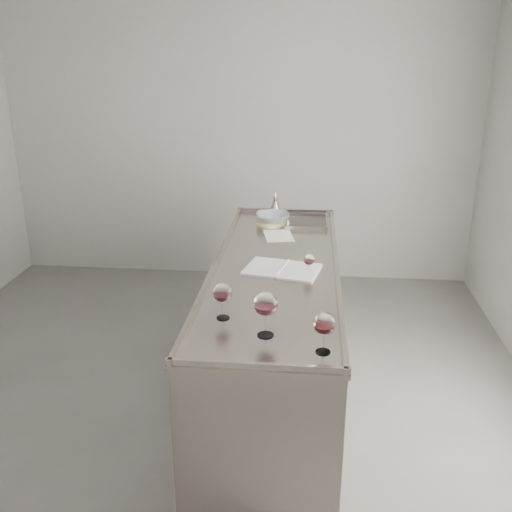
# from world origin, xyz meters

# --- Properties ---
(room_shell) EXTENTS (4.54, 5.04, 2.84)m
(room_shell) POSITION_xyz_m (0.00, 0.00, 1.40)
(room_shell) COLOR #53504D
(room_shell) RESTS_ON ground
(counter) EXTENTS (0.77, 2.42, 0.97)m
(counter) POSITION_xyz_m (0.50, 0.30, 0.47)
(counter) COLOR gray
(counter) RESTS_ON ground
(wine_glass_left) EXTENTS (0.09, 0.09, 0.18)m
(wine_glass_left) POSITION_xyz_m (0.29, -0.43, 1.07)
(wine_glass_left) COLOR white
(wine_glass_left) RESTS_ON counter
(wine_glass_middle) EXTENTS (0.11, 0.11, 0.22)m
(wine_glass_middle) POSITION_xyz_m (0.51, -0.59, 1.09)
(wine_glass_middle) COLOR white
(wine_glass_middle) RESTS_ON counter
(wine_glass_right) EXTENTS (0.10, 0.10, 0.19)m
(wine_glass_right) POSITION_xyz_m (0.78, -0.72, 1.07)
(wine_glass_right) COLOR white
(wine_glass_right) RESTS_ON counter
(wine_glass_small) EXTENTS (0.07, 0.07, 0.13)m
(wine_glass_small) POSITION_xyz_m (0.70, 0.17, 1.03)
(wine_glass_small) COLOR white
(wine_glass_small) RESTS_ON counter
(notebook) EXTENTS (0.48, 0.38, 0.02)m
(notebook) POSITION_xyz_m (0.54, 0.23, 0.95)
(notebook) COLOR silver
(notebook) RESTS_ON counter
(loose_paper_top) EXTENTS (0.24, 0.31, 0.00)m
(loose_paper_top) POSITION_xyz_m (0.48, 0.89, 0.94)
(loose_paper_top) COLOR white
(loose_paper_top) RESTS_ON counter
(trivet) EXTENTS (0.33, 0.33, 0.02)m
(trivet) POSITION_xyz_m (0.42, 1.18, 0.95)
(trivet) COLOR beige
(trivet) RESTS_ON counter
(ceramic_bowl) EXTENTS (0.28, 0.28, 0.06)m
(ceramic_bowl) POSITION_xyz_m (0.42, 1.18, 0.99)
(ceramic_bowl) COLOR gray
(ceramic_bowl) RESTS_ON trivet
(wine_funnel) EXTENTS (0.14, 0.14, 0.20)m
(wine_funnel) POSITION_xyz_m (0.43, 1.38, 1.00)
(wine_funnel) COLOR gray
(wine_funnel) RESTS_ON counter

